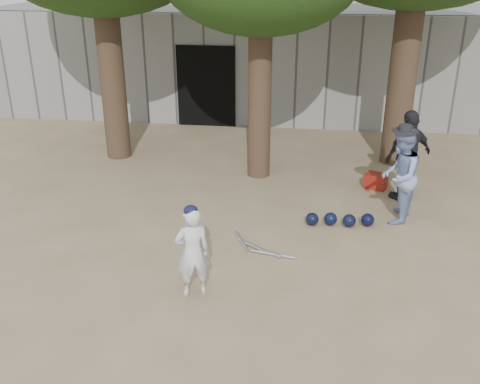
# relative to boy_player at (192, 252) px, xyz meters

# --- Properties ---
(ground) EXTENTS (70.00, 70.00, 0.00)m
(ground) POSITION_rel_boy_player_xyz_m (-0.14, 0.43, -0.65)
(ground) COLOR #937C5E
(ground) RESTS_ON ground
(boy_player) EXTENTS (0.56, 0.48, 1.31)m
(boy_player) POSITION_rel_boy_player_xyz_m (0.00, 0.00, 0.00)
(boy_player) COLOR silver
(boy_player) RESTS_ON ground
(spectator_blue) EXTENTS (0.86, 0.98, 1.69)m
(spectator_blue) POSITION_rel_boy_player_xyz_m (3.08, 2.71, 0.19)
(spectator_blue) COLOR #8396CA
(spectator_blue) RESTS_ON ground
(spectator_dark) EXTENTS (1.10, 0.92, 1.76)m
(spectator_dark) POSITION_rel_boy_player_xyz_m (3.38, 3.71, 0.23)
(spectator_dark) COLOR black
(spectator_dark) RESTS_ON ground
(red_bag) EXTENTS (0.52, 0.47, 0.30)m
(red_bag) POSITION_rel_boy_player_xyz_m (2.90, 4.18, -0.50)
(red_bag) COLOR maroon
(red_bag) RESTS_ON ground
(back_building) EXTENTS (16.00, 5.24, 3.00)m
(back_building) POSITION_rel_boy_player_xyz_m (-0.14, 10.76, 0.85)
(back_building) COLOR gray
(back_building) RESTS_ON ground
(helmet_row) EXTENTS (1.19, 0.32, 0.23)m
(helmet_row) POSITION_rel_boy_player_xyz_m (2.10, 2.36, -0.54)
(helmet_row) COLOR black
(helmet_row) RESTS_ON ground
(bat_pile) EXTENTS (1.07, 0.80, 0.06)m
(bat_pile) POSITION_rel_boy_player_xyz_m (0.75, 1.35, -0.63)
(bat_pile) COLOR #B3B2BA
(bat_pile) RESTS_ON ground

